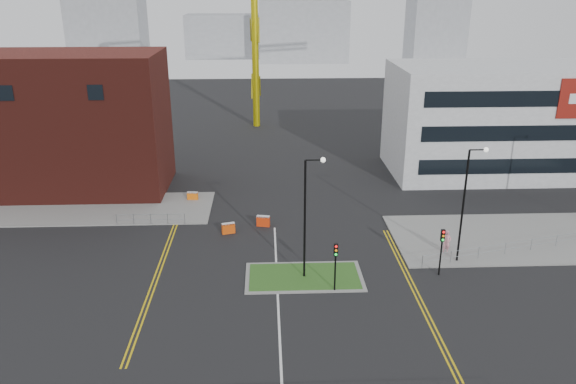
% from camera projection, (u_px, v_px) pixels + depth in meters
% --- Properties ---
extents(ground, '(200.00, 200.00, 0.00)m').
position_uv_depth(ground, '(280.00, 343.00, 33.59)').
color(ground, black).
rests_on(ground, ground).
extents(pavement_left, '(28.00, 8.00, 0.12)m').
position_uv_depth(pavement_left, '(64.00, 209.00, 53.40)').
color(pavement_left, slate).
rests_on(pavement_left, ground).
extents(pavement_right, '(24.00, 10.00, 0.12)m').
position_uv_depth(pavement_right, '(534.00, 237.00, 47.53)').
color(pavement_right, slate).
rests_on(pavement_right, ground).
extents(island_kerb, '(8.60, 4.60, 0.08)m').
position_uv_depth(island_kerb, '(304.00, 277.00, 41.15)').
color(island_kerb, slate).
rests_on(island_kerb, ground).
extents(grass_island, '(8.00, 4.00, 0.12)m').
position_uv_depth(grass_island, '(304.00, 277.00, 41.14)').
color(grass_island, '#27511B').
rests_on(grass_island, ground).
extents(brick_building, '(24.20, 10.07, 14.24)m').
position_uv_depth(brick_building, '(44.00, 125.00, 56.53)').
color(brick_building, '#4E1913').
rests_on(brick_building, ground).
extents(office_block, '(25.00, 12.20, 12.00)m').
position_uv_depth(office_block, '(505.00, 120.00, 62.44)').
color(office_block, '#B3B5B8').
rests_on(office_block, ground).
extents(streetlamp_island, '(1.46, 0.36, 9.18)m').
position_uv_depth(streetlamp_island, '(308.00, 209.00, 39.28)').
color(streetlamp_island, black).
rests_on(streetlamp_island, ground).
extents(streetlamp_right_near, '(1.46, 0.36, 9.18)m').
position_uv_depth(streetlamp_right_near, '(467.00, 196.00, 41.62)').
color(streetlamp_right_near, black).
rests_on(streetlamp_right_near, ground).
extents(traffic_light_island, '(0.28, 0.33, 3.65)m').
position_uv_depth(traffic_light_island, '(336.00, 258.00, 38.45)').
color(traffic_light_island, black).
rests_on(traffic_light_island, ground).
extents(traffic_light_right, '(0.28, 0.33, 3.65)m').
position_uv_depth(traffic_light_right, '(442.00, 243.00, 40.63)').
color(traffic_light_right, black).
rests_on(traffic_light_right, ground).
extents(railing_left, '(6.05, 0.05, 1.10)m').
position_uv_depth(railing_left, '(151.00, 218.00, 49.76)').
color(railing_left, gray).
rests_on(railing_left, ground).
extents(railing_right, '(19.05, 5.05, 1.10)m').
position_uv_depth(railing_right, '(532.00, 243.00, 44.88)').
color(railing_right, gray).
rests_on(railing_right, ground).
extents(centre_line, '(0.15, 30.00, 0.01)m').
position_uv_depth(centre_line, '(279.00, 324.00, 35.47)').
color(centre_line, silver).
rests_on(centre_line, ground).
extents(yellow_left_a, '(0.12, 24.00, 0.01)m').
position_uv_depth(yellow_left_a, '(158.00, 267.00, 42.61)').
color(yellow_left_a, gold).
rests_on(yellow_left_a, ground).
extents(yellow_left_b, '(0.12, 24.00, 0.01)m').
position_uv_depth(yellow_left_b, '(162.00, 267.00, 42.62)').
color(yellow_left_b, gold).
rests_on(yellow_left_b, ground).
extents(yellow_right_a, '(0.12, 20.00, 0.01)m').
position_uv_depth(yellow_right_a, '(412.00, 289.00, 39.58)').
color(yellow_right_a, gold).
rests_on(yellow_right_a, ground).
extents(yellow_right_b, '(0.12, 20.00, 0.01)m').
position_uv_depth(yellow_right_b, '(416.00, 289.00, 39.59)').
color(yellow_right_b, gold).
rests_on(yellow_right_b, ground).
extents(skyline_a, '(18.00, 12.00, 22.00)m').
position_uv_depth(skyline_a, '(107.00, 23.00, 140.57)').
color(skyline_a, gray).
rests_on(skyline_a, ground).
extents(skyline_b, '(24.00, 12.00, 16.00)m').
position_uv_depth(skyline_b, '(303.00, 31.00, 152.91)').
color(skyline_b, gray).
rests_on(skyline_b, ground).
extents(skyline_c, '(14.00, 12.00, 28.00)m').
position_uv_depth(skyline_c, '(437.00, 9.00, 147.49)').
color(skyline_c, gray).
rests_on(skyline_c, ground).
extents(skyline_d, '(30.00, 12.00, 12.00)m').
position_uv_depth(skyline_d, '(239.00, 36.00, 162.28)').
color(skyline_d, gray).
rests_on(skyline_d, ground).
extents(pedestrian, '(0.84, 0.69, 2.00)m').
position_uv_depth(pedestrian, '(447.00, 242.00, 44.41)').
color(pedestrian, pink).
rests_on(pedestrian, ground).
extents(barrier_left, '(1.08, 0.47, 0.88)m').
position_uv_depth(barrier_left, '(193.00, 196.00, 55.59)').
color(barrier_left, orange).
rests_on(barrier_left, ground).
extents(barrier_mid, '(1.18, 0.66, 0.94)m').
position_uv_depth(barrier_mid, '(228.00, 228.00, 48.24)').
color(barrier_mid, '#DF4A0C').
rests_on(barrier_mid, ground).
extents(barrier_right, '(1.20, 0.61, 0.97)m').
position_uv_depth(barrier_right, '(263.00, 221.00, 49.68)').
color(barrier_right, red).
rests_on(barrier_right, ground).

